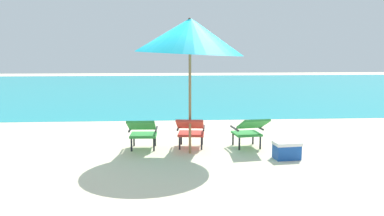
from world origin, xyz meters
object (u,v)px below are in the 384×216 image
lounge_chair_center (191,129)px  cooler_box (287,150)px  lounge_chair_right (250,129)px  lounge_chair_left (143,131)px  beach_umbrella_center (190,36)px

lounge_chair_center → cooler_box: lounge_chair_center is taller
lounge_chair_center → lounge_chair_right: same height
lounge_chair_left → cooler_box: bearing=-15.7°
lounge_chair_right → beach_umbrella_center: bearing=-168.9°
lounge_chair_center → lounge_chair_right: bearing=-3.3°
lounge_chair_left → beach_umbrella_center: (0.92, -0.24, 1.83)m
beach_umbrella_center → cooler_box: beach_umbrella_center is taller
lounge_chair_center → beach_umbrella_center: bearing=-96.0°
lounge_chair_left → lounge_chair_center: bearing=3.6°
lounge_chair_left → cooler_box: (2.66, -0.75, -0.24)m
lounge_chair_center → lounge_chair_right: 1.18m
beach_umbrella_center → lounge_chair_left: bearing=165.1°
lounge_chair_right → beach_umbrella_center: size_ratio=0.36×
lounge_chair_right → cooler_box: size_ratio=1.86×
lounge_chair_right → beach_umbrella_center: 2.20m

